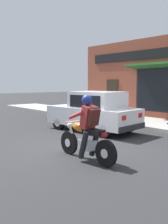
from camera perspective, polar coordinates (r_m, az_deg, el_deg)
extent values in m
plane|color=#2B2B2D|center=(7.88, -0.24, -7.61)|extent=(80.00, 80.00, 0.00)
cube|color=#ADAAA3|center=(13.47, 8.18, -1.53)|extent=(2.60, 22.00, 0.14)
cube|color=brown|center=(14.05, 15.10, 6.95)|extent=(0.50, 9.92, 4.20)
cube|color=#2D2319|center=(15.60, 6.15, 3.19)|extent=(0.04, 0.90, 2.10)
cube|color=black|center=(13.90, 14.57, 12.14)|extent=(0.06, 8.44, 0.50)
cylinder|color=black|center=(7.07, -3.26, -6.66)|extent=(0.10, 0.62, 0.62)
cylinder|color=silver|center=(7.07, -3.26, -6.66)|extent=(0.12, 0.22, 0.22)
cylinder|color=black|center=(6.04, 4.79, -8.94)|extent=(0.10, 0.62, 0.62)
cylinder|color=silver|center=(6.04, 4.79, -8.94)|extent=(0.12, 0.22, 0.22)
cube|color=silver|center=(6.48, 0.72, -7.13)|extent=(0.28, 0.40, 0.24)
ellipsoid|color=orange|center=(6.59, -0.69, -3.27)|extent=(0.30, 0.52, 0.24)
cube|color=black|center=(6.24, 2.11, -4.19)|extent=(0.26, 0.56, 0.10)
cylinder|color=silver|center=(6.93, -2.78, -4.27)|extent=(0.07, 0.33, 0.68)
cylinder|color=silver|center=(6.79, -2.19, -2.09)|extent=(0.56, 0.04, 0.04)
sphere|color=silver|center=(6.94, -3.04, -2.91)|extent=(0.16, 0.16, 0.16)
cylinder|color=silver|center=(6.33, 4.22, -8.42)|extent=(0.08, 0.55, 0.08)
cube|color=red|center=(5.98, 4.49, -4.97)|extent=(0.12, 0.06, 0.08)
cylinder|color=black|center=(6.31, -0.11, -7.14)|extent=(0.14, 0.35, 0.71)
cylinder|color=black|center=(6.54, 2.33, -6.66)|extent=(0.14, 0.35, 0.71)
cube|color=#B23333|center=(6.32, 1.03, -1.11)|extent=(0.34, 0.33, 0.57)
cylinder|color=#B23333|center=(6.37, -1.75, -0.69)|extent=(0.09, 0.52, 0.26)
cylinder|color=#B23333|center=(6.63, 0.97, -0.42)|extent=(0.09, 0.52, 0.26)
sphere|color=navy|center=(6.33, 0.68, 2.63)|extent=(0.26, 0.26, 0.26)
cube|color=#4C1E19|center=(6.20, 2.00, -1.08)|extent=(0.28, 0.24, 0.42)
cylinder|color=black|center=(10.76, -5.49, -2.23)|extent=(0.25, 0.62, 0.60)
cylinder|color=silver|center=(10.76, -5.49, -2.23)|extent=(0.24, 0.35, 0.33)
cylinder|color=black|center=(11.74, -0.17, -1.48)|extent=(0.25, 0.62, 0.60)
cylinder|color=silver|center=(11.74, -0.17, -1.48)|extent=(0.24, 0.35, 0.33)
cylinder|color=black|center=(9.10, 4.48, -3.80)|extent=(0.25, 0.62, 0.60)
cylinder|color=silver|center=(9.10, 4.48, -3.80)|extent=(0.24, 0.35, 0.33)
cylinder|color=black|center=(10.25, 9.58, -2.73)|extent=(0.25, 0.62, 0.60)
cylinder|color=silver|center=(10.25, 9.58, -2.73)|extent=(0.24, 0.35, 0.33)
cube|color=silver|center=(10.37, 1.86, -0.86)|extent=(2.04, 3.86, 0.70)
cube|color=silver|center=(10.14, 2.93, 2.61)|extent=(1.64, 2.05, 0.66)
cube|color=black|center=(10.73, -0.60, 2.56)|extent=(1.36, 0.49, 0.51)
cube|color=black|center=(9.61, 0.11, 2.29)|extent=(0.20, 1.51, 0.46)
cube|color=black|center=(10.71, 5.46, 2.68)|extent=(0.20, 1.51, 0.46)
cube|color=silver|center=(11.34, -6.89, 0.33)|extent=(0.24, 0.07, 0.14)
cube|color=red|center=(8.81, 8.71, -1.29)|extent=(0.20, 0.06, 0.16)
cube|color=silver|center=(12.01, -3.15, 0.70)|extent=(0.24, 0.07, 0.14)
cube|color=red|center=(9.66, 12.16, -0.70)|extent=(0.20, 0.06, 0.16)
cube|color=#28282B|center=(11.69, -4.85, -1.29)|extent=(1.61, 0.30, 0.20)
cube|color=#28282B|center=(9.30, 10.31, -3.35)|extent=(1.61, 0.30, 0.20)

